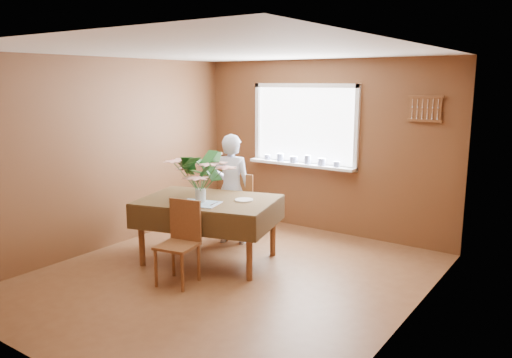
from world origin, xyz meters
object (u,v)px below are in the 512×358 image
Objects in this scene: chair_near at (181,238)px; chair_far at (241,204)px; seated_woman at (231,189)px; flower_bouquet at (200,172)px; dining_table at (208,207)px.

chair_far is at bearing 91.15° from chair_near.
chair_near is 1.47m from seated_woman.
chair_far is at bearing 99.09° from flower_bouquet.
dining_table is 1.92× the size of chair_far.
chair_far is 1.05× the size of chair_near.
chair_far is 1.50× the size of flower_bouquet.
flower_bouquet reaches higher than dining_table.
dining_table is 0.89m from chair_far.
dining_table is 0.75m from seated_woman.
chair_far is 0.64× the size of seated_woman.
seated_woman reaches higher than chair_near.
chair_near is 1.42× the size of flower_bouquet.
seated_woman is (-0.05, -0.14, 0.23)m from chair_far.
dining_table is 1.23× the size of seated_woman.
chair_near is at bearing 85.60° from seated_woman.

